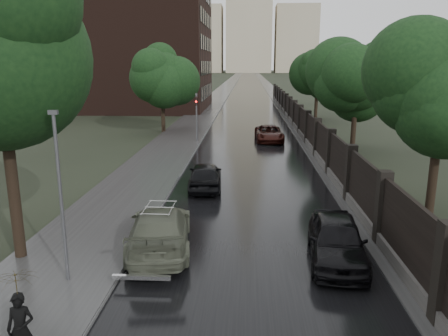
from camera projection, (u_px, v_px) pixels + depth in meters
ground at (253, 319)px, 11.09m from camera, size 800.00×800.00×0.00m
road at (248, 78)px, 195.54m from camera, size 8.00×420.00×0.02m
sidewalk_left at (235, 77)px, 195.84m from camera, size 4.00×420.00×0.16m
verge_right at (261, 78)px, 195.25m from camera, size 3.00×420.00×0.08m
fence_right at (298, 120)px, 41.69m from camera, size 0.45×75.72×2.70m
tree_left_far at (162, 75)px, 39.40m from camera, size 4.25×4.25×7.39m
tree_right_a at (442, 99)px, 17.30m from camera, size 4.08×4.08×7.01m
tree_right_b at (357, 83)px, 30.89m from camera, size 4.08×4.08×7.01m
tree_right_c at (317, 76)px, 48.37m from camera, size 4.08×4.08×7.01m
lamp_post at (61, 197)px, 12.20m from camera, size 0.25×0.12×5.11m
traffic_light at (197, 113)px, 35.02m from camera, size 0.16×0.32×4.00m
brick_building at (120, 36)px, 60.17m from camera, size 24.00×18.00×20.00m
stalinist_tower at (249, 14)px, 293.35m from camera, size 92.00×30.00×159.00m
volga_sedan at (160, 229)px, 15.10m from camera, size 2.72×5.32×1.48m
hatchback_left at (205, 176)px, 22.41m from camera, size 1.91×4.21×1.40m
car_right_near at (337, 240)px, 14.17m from camera, size 2.15×4.50×1.48m
car_right_far at (269, 134)px, 36.09m from camera, size 2.40×4.83×1.32m
pedestrian_umbrella at (16, 291)px, 8.86m from camera, size 0.97×0.99×2.48m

